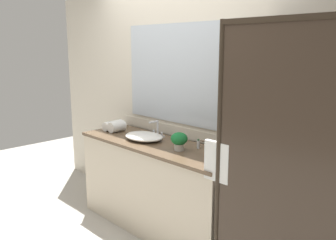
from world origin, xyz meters
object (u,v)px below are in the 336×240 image
at_px(sink_basin, 144,136).
at_px(rolled_towel_middle, 117,127).
at_px(amenity_bottle_shampoo, 214,146).
at_px(potted_plant, 179,140).
at_px(rolled_towel_near_edge, 113,125).
at_px(faucet, 157,131).
at_px(amenity_bottle_body_wash, 198,144).
at_px(amenity_bottle_lotion, 176,142).

height_order(sink_basin, rolled_towel_middle, rolled_towel_middle).
height_order(sink_basin, amenity_bottle_shampoo, amenity_bottle_shampoo).
bearing_deg(potted_plant, amenity_bottle_shampoo, 44.49).
bearing_deg(rolled_towel_middle, rolled_towel_near_edge, 167.97).
relative_size(faucet, amenity_bottle_shampoo, 2.10).
bearing_deg(potted_plant, faucet, 158.37).
distance_m(sink_basin, rolled_towel_middle, 0.47).
distance_m(faucet, amenity_bottle_shampoo, 0.74).
height_order(amenity_bottle_body_wash, rolled_towel_middle, rolled_towel_middle).
height_order(sink_basin, amenity_bottle_lotion, amenity_bottle_lotion).
relative_size(potted_plant, amenity_bottle_body_wash, 1.88).
relative_size(sink_basin, potted_plant, 2.61).
relative_size(amenity_bottle_shampoo, rolled_towel_near_edge, 0.34).
relative_size(rolled_towel_near_edge, rolled_towel_middle, 1.33).
bearing_deg(potted_plant, amenity_bottle_body_wash, 64.01).
distance_m(faucet, amenity_bottle_lotion, 0.40).
bearing_deg(sink_basin, potted_plant, -2.33).
xyz_separation_m(amenity_bottle_shampoo, amenity_bottle_body_wash, (-0.15, -0.05, 0.00)).
xyz_separation_m(amenity_bottle_lotion, rolled_towel_middle, (-0.85, -0.05, 0.02)).
distance_m(faucet, amenity_bottle_body_wash, 0.59).
distance_m(amenity_bottle_shampoo, rolled_towel_middle, 1.22).
xyz_separation_m(amenity_bottle_body_wash, rolled_towel_middle, (-1.06, -0.13, 0.02)).
relative_size(sink_basin, faucet, 2.50).
distance_m(rolled_towel_near_edge, rolled_towel_middle, 0.11).
bearing_deg(faucet, sink_basin, -90.00).
distance_m(sink_basin, potted_plant, 0.51).
distance_m(sink_basin, amenity_bottle_lotion, 0.39).
distance_m(faucet, potted_plant, 0.55).
distance_m(amenity_bottle_shampoo, rolled_towel_near_edge, 1.32).
bearing_deg(sink_basin, amenity_bottle_lotion, 9.56).
bearing_deg(amenity_bottle_body_wash, amenity_bottle_shampoo, 20.69).
bearing_deg(potted_plant, sink_basin, 177.67).
xyz_separation_m(faucet, amenity_bottle_lotion, (0.38, -0.12, -0.02)).
bearing_deg(amenity_bottle_lotion, amenity_bottle_shampoo, 21.28).
xyz_separation_m(sink_basin, faucet, (0.00, 0.18, 0.02)).
bearing_deg(rolled_towel_middle, amenity_bottle_body_wash, 7.21).
bearing_deg(amenity_bottle_body_wash, amenity_bottle_lotion, -158.31).
relative_size(amenity_bottle_lotion, rolled_towel_near_edge, 0.33).
relative_size(potted_plant, amenity_bottle_lotion, 2.10).
relative_size(amenity_bottle_shampoo, amenity_bottle_body_wash, 0.93).
height_order(faucet, rolled_towel_middle, faucet).
xyz_separation_m(sink_basin, rolled_towel_middle, (-0.46, 0.01, 0.02)).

